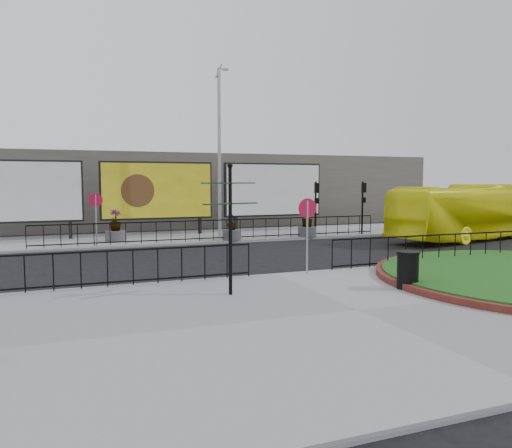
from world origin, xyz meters
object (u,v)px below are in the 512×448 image
planter_b (232,231)px  planter_c (307,225)px  billboard_mid (157,191)px  fingerpost_sign (230,216)px  lamp_post (219,150)px  bus (470,212)px  litter_bin (408,270)px  planter_a (116,230)px

planter_b → planter_c: 4.35m
billboard_mid → fingerpost_sign: 15.38m
lamp_post → bus: lamp_post is taller
litter_bin → planter_c: bearing=75.2°
planter_a → planter_c: bearing=-8.3°
fingerpost_sign → bus: bearing=15.0°
lamp_post → planter_c: bearing=-19.6°
billboard_mid → planter_b: bearing=-48.5°
lamp_post → planter_a: 6.87m
fingerpost_sign → lamp_post: bearing=62.4°
planter_c → bus: bearing=-25.2°
planter_b → litter_bin: bearing=-85.8°
billboard_mid → litter_bin: (4.09, -16.47, -1.94)m
planter_b → planter_c: (4.35, -0.00, 0.17)m
lamp_post → fingerpost_sign: (-3.80, -13.39, -2.59)m
planter_b → planter_c: size_ratio=0.83×
lamp_post → litter_bin: lamp_post is taller
billboard_mid → planter_a: bearing=-139.8°
planter_a → lamp_post: bearing=1.4°
billboard_mid → lamp_post: size_ratio=0.67×
billboard_mid → planter_c: size_ratio=3.83×
litter_bin → planter_c: size_ratio=0.65×
planter_b → lamp_post: bearing=95.3°
lamp_post → litter_bin: size_ratio=8.71×
bus → planter_c: size_ratio=6.59×
billboard_mid → bus: 16.97m
fingerpost_sign → litter_bin: bearing=-24.6°
billboard_mid → fingerpost_sign: billboard_mid is taller
litter_bin → planter_a: 15.80m
planter_a → litter_bin: bearing=-65.4°
bus → planter_c: bearing=52.4°
billboard_mid → lamp_post: bearing=-33.3°
planter_a → billboard_mid: bearing=40.2°
planter_c → litter_bin: bearing=-104.8°
planter_a → planter_c: 10.10m
planter_c → lamp_post: bearing=160.4°
litter_bin → bus: (11.21, 9.23, 0.83)m
bus → planter_b: bearing=60.8°
planter_b → billboard_mid: bearing=131.5°
planter_a → bus: bearing=-16.1°
billboard_mid → planter_b: (3.15, -3.57, -2.04)m
fingerpost_sign → planter_c: fingerpost_sign is taller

